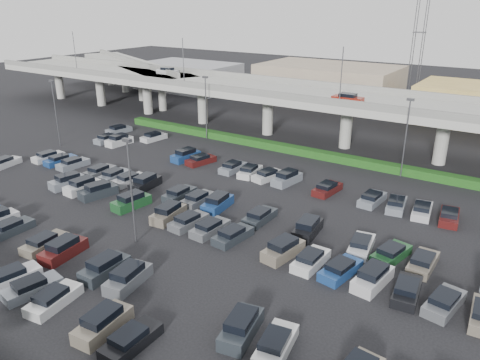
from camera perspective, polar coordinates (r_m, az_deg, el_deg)
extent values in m
plane|color=black|center=(51.43, -6.19, -3.95)|extent=(280.00, 280.00, 0.00)
cube|color=#9A9B92|center=(75.32, 9.47, 9.83)|extent=(150.00, 13.00, 1.10)
cube|color=slate|center=(69.57, 7.33, 9.90)|extent=(150.00, 0.50, 1.00)
cube|color=slate|center=(80.79, 11.41, 11.22)|extent=(150.00, 0.50, 1.00)
cylinder|color=#9A9B92|center=(118.16, -21.16, 10.87)|extent=(1.80, 1.80, 6.70)
cube|color=slate|center=(117.71, -21.36, 12.37)|extent=(2.60, 9.75, 0.50)
cylinder|color=#9A9B92|center=(107.19, -16.67, 10.46)|extent=(1.80, 1.80, 6.70)
cube|color=slate|center=(106.69, -16.85, 12.12)|extent=(2.60, 9.75, 0.50)
cylinder|color=#9A9B92|center=(97.01, -11.21, 9.89)|extent=(1.80, 1.80, 6.70)
cube|color=slate|center=(96.46, -11.35, 11.72)|extent=(2.60, 9.75, 0.50)
cylinder|color=#9A9B92|center=(87.88, -4.58, 9.06)|extent=(1.80, 1.80, 6.70)
cube|color=slate|center=(87.28, -4.64, 11.08)|extent=(2.60, 9.75, 0.50)
cylinder|color=#9A9B92|center=(80.17, 3.41, 7.91)|extent=(1.80, 1.80, 6.70)
cube|color=slate|center=(79.51, 3.46, 10.12)|extent=(2.60, 9.75, 0.50)
cylinder|color=#9A9B92|center=(74.33, 12.80, 6.35)|extent=(1.80, 1.80, 6.70)
cube|color=slate|center=(73.61, 13.00, 8.72)|extent=(2.60, 9.75, 0.50)
cylinder|color=#9A9B92|center=(70.80, 23.38, 4.38)|extent=(1.80, 1.80, 6.70)
cube|color=slate|center=(70.05, 23.76, 6.84)|extent=(2.60, 9.75, 0.50)
cube|color=silver|center=(96.30, -8.84, 12.89)|extent=(4.40, 1.82, 0.82)
cube|color=black|center=(96.22, -8.86, 13.26)|extent=(2.30, 1.60, 0.50)
cube|color=maroon|center=(70.17, 12.98, 9.55)|extent=(4.40, 1.82, 0.82)
cube|color=black|center=(70.05, 13.02, 10.06)|extent=(2.30, 1.60, 0.50)
cylinder|color=#444549|center=(101.50, -19.48, 14.44)|extent=(0.14, 0.14, 8.00)
cylinder|color=#444549|center=(81.19, -6.91, 14.03)|extent=(0.14, 0.14, 8.00)
cylinder|color=#444549|center=(66.71, 12.24, 12.17)|extent=(0.14, 0.14, 8.00)
cube|color=#9A9B92|center=(114.58, -12.94, 13.43)|extent=(50.93, 30.13, 1.10)
cube|color=slate|center=(114.46, -12.99, 13.95)|extent=(47.34, 22.43, 1.00)
cylinder|color=#9A9B92|center=(133.08, -15.56, 12.52)|extent=(1.60, 1.60, 6.70)
cylinder|color=#9A9B92|center=(121.72, -13.90, 11.92)|extent=(1.60, 1.60, 6.70)
cylinder|color=#9A9B92|center=(110.48, -11.91, 11.19)|extent=(1.60, 1.60, 6.70)
cylinder|color=#9A9B92|center=(99.42, -9.49, 10.27)|extent=(1.60, 1.60, 6.70)
cube|color=#144012|center=(70.84, 6.76, 3.65)|extent=(66.00, 1.60, 1.10)
cube|color=silver|center=(43.39, -26.02, -10.66)|extent=(2.58, 4.65, 0.82)
cube|color=black|center=(43.01, -26.38, -10.05)|extent=(1.99, 2.55, 0.50)
cube|color=slate|center=(41.29, -23.99, -12.00)|extent=(2.59, 4.66, 0.82)
cube|color=black|center=(40.88, -24.35, -11.36)|extent=(2.00, 2.55, 0.50)
cube|color=silver|center=(39.26, -21.72, -13.45)|extent=(2.44, 4.62, 0.82)
cube|color=black|center=(38.84, -22.08, -12.80)|extent=(1.92, 2.51, 0.50)
cube|color=#6F6657|center=(35.44, -16.33, -16.61)|extent=(2.21, 4.55, 1.05)
cube|color=black|center=(34.96, -16.48, -15.54)|extent=(1.83, 2.73, 0.65)
cube|color=black|center=(33.81, -13.10, -18.61)|extent=(1.86, 4.42, 0.82)
cube|color=black|center=(33.32, -13.45, -17.94)|extent=(1.62, 2.31, 0.50)
cube|color=#272D33|center=(51.98, -26.14, -5.37)|extent=(1.96, 4.45, 0.82)
cube|color=black|center=(51.64, -26.44, -4.82)|extent=(1.67, 2.35, 0.50)
cube|color=#6F6657|center=(47.65, -22.67, -7.20)|extent=(2.24, 4.56, 0.82)
cube|color=black|center=(47.28, -22.98, -6.61)|extent=(1.82, 2.45, 0.50)
cube|color=#4A1413|center=(45.52, -20.70, -8.10)|extent=(2.34, 4.59, 1.05)
cube|color=black|center=(45.14, -20.84, -7.19)|extent=(1.91, 2.78, 0.65)
cube|color=#272D33|center=(41.61, -16.11, -10.41)|extent=(1.93, 4.44, 1.05)
cube|color=black|center=(41.19, -16.23, -9.44)|extent=(1.66, 2.64, 0.65)
cube|color=#54575B|center=(39.79, -13.46, -11.71)|extent=(2.48, 4.63, 1.05)
cube|color=black|center=(39.36, -13.56, -10.70)|extent=(1.98, 2.82, 0.65)
cube|color=#272D33|center=(33.81, 0.15, -17.70)|extent=(2.63, 4.67, 1.05)
cube|color=black|center=(33.30, 0.15, -16.61)|extent=(2.07, 2.86, 0.65)
cube|color=silver|center=(32.80, 4.40, -19.49)|extent=(2.52, 4.64, 0.82)
cube|color=black|center=(32.26, 4.25, -18.83)|extent=(1.96, 2.53, 0.50)
cube|color=silver|center=(72.76, -26.74, 1.82)|extent=(2.58, 4.66, 0.82)
cube|color=black|center=(72.49, -26.95, 2.25)|extent=(1.99, 2.55, 0.50)
cube|color=slate|center=(61.59, -20.21, -0.32)|extent=(2.57, 4.65, 1.05)
cube|color=black|center=(61.31, -20.31, 0.40)|extent=(2.04, 2.84, 0.65)
cube|color=silver|center=(59.49, -18.61, -0.86)|extent=(2.04, 4.49, 1.05)
cube|color=black|center=(59.21, -18.71, -0.12)|extent=(1.73, 2.68, 0.65)
cube|color=#272D33|center=(57.45, -16.90, -1.44)|extent=(2.71, 4.69, 1.05)
cube|color=black|center=(57.15, -16.99, -0.68)|extent=(2.12, 2.88, 0.65)
cube|color=#1C4F25|center=(53.56, -13.10, -2.73)|extent=(2.29, 4.57, 1.05)
cube|color=black|center=(53.24, -13.17, -1.92)|extent=(1.88, 2.76, 0.65)
cube|color=#6F6657|center=(49.98, -8.71, -4.19)|extent=(2.34, 4.59, 1.05)
cube|color=black|center=(49.63, -8.76, -3.34)|extent=(1.90, 2.77, 0.65)
cube|color=#54575B|center=(48.37, -6.26, -5.12)|extent=(2.17, 4.53, 0.82)
cube|color=black|center=(47.96, -6.45, -4.53)|extent=(1.78, 2.42, 0.50)
cube|color=#54575B|center=(46.82, -3.66, -5.97)|extent=(2.07, 4.50, 0.82)
cube|color=black|center=(46.39, -3.82, -5.37)|extent=(1.73, 2.39, 0.50)
cube|color=#272D33|center=(45.38, -0.86, -6.86)|extent=(2.26, 4.56, 0.82)
cube|color=black|center=(44.94, -1.01, -6.25)|extent=(1.83, 2.45, 0.50)
cube|color=#6F6657|center=(42.82, 5.28, -8.61)|extent=(2.46, 4.62, 1.05)
cube|color=black|center=(42.42, 5.32, -7.65)|extent=(1.98, 2.81, 0.65)
cube|color=silver|center=(41.85, 8.62, -9.73)|extent=(1.93, 4.44, 0.82)
cube|color=black|center=(41.37, 8.55, -9.10)|extent=(1.66, 2.34, 0.50)
cube|color=navy|center=(40.98, 12.15, -10.73)|extent=(2.53, 4.64, 0.82)
cube|color=black|center=(40.49, 12.11, -10.10)|extent=(1.96, 2.54, 0.50)
cube|color=silver|center=(40.21, 15.85, -11.58)|extent=(2.33, 4.59, 1.05)
cube|color=black|center=(39.79, 15.97, -10.58)|extent=(1.90, 2.77, 0.65)
cube|color=black|center=(39.75, 19.67, -12.69)|extent=(2.30, 4.58, 0.82)
cube|color=black|center=(39.25, 19.70, -12.06)|extent=(1.85, 2.46, 0.50)
cube|color=#54575B|center=(39.41, 23.61, -13.62)|extent=(2.53, 4.64, 0.82)
cube|color=black|center=(38.91, 23.69, -13.00)|extent=(1.96, 2.54, 0.50)
cube|color=silver|center=(72.93, -22.31, 2.57)|extent=(2.14, 4.52, 0.82)
cube|color=black|center=(72.64, -22.51, 2.99)|extent=(1.77, 2.41, 0.50)
cube|color=navy|center=(70.74, -21.03, 2.20)|extent=(2.28, 4.57, 0.82)
cube|color=black|center=(70.45, -21.23, 2.64)|extent=(1.84, 2.46, 0.50)
cube|color=slate|center=(68.60, -19.67, 1.81)|extent=(2.07, 4.50, 0.82)
cube|color=black|center=(68.29, -19.87, 2.26)|extent=(1.73, 2.39, 0.50)
cube|color=#54575B|center=(64.44, -16.69, 0.94)|extent=(2.08, 4.50, 0.82)
cube|color=black|center=(64.12, -16.88, 1.42)|extent=(1.73, 2.39, 0.50)
cube|color=slate|center=(62.44, -15.05, 0.46)|extent=(2.13, 4.52, 0.82)
cube|color=black|center=(62.11, -15.24, 0.95)|extent=(1.76, 2.41, 0.50)
cube|color=silver|center=(60.50, -13.31, -0.04)|extent=(2.31, 4.58, 0.82)
cube|color=black|center=(60.15, -13.49, 0.46)|extent=(1.85, 2.47, 0.50)
cube|color=black|center=(58.58, -11.46, -0.48)|extent=(2.22, 4.55, 1.05)
cube|color=black|center=(58.29, -11.52, 0.27)|extent=(1.84, 2.74, 0.65)
cube|color=#272D33|center=(55.09, -7.37, -1.77)|extent=(1.88, 4.42, 0.82)
cube|color=black|center=(54.71, -7.53, -1.23)|extent=(1.63, 2.32, 0.50)
cube|color=#54575B|center=(53.45, -5.13, -2.42)|extent=(1.84, 4.41, 0.82)
cube|color=black|center=(53.06, -5.28, -1.87)|extent=(1.61, 2.31, 0.50)
cube|color=navy|center=(51.86, -2.75, -2.98)|extent=(2.29, 4.57, 1.05)
cube|color=black|center=(51.52, -2.77, -2.15)|extent=(1.88, 2.76, 0.65)
cube|color=#272D33|center=(49.12, 2.45, -4.57)|extent=(1.82, 4.40, 0.82)
cube|color=black|center=(48.70, 2.34, -3.98)|extent=(1.60, 2.30, 0.50)
cube|color=black|center=(46.78, 8.24, -6.02)|extent=(2.28, 4.57, 1.05)
cube|color=black|center=(46.41, 8.30, -5.12)|extent=(1.87, 2.75, 0.65)
cube|color=silver|center=(45.09, 14.58, -7.80)|extent=(2.46, 4.62, 0.82)
cube|color=black|center=(44.63, 14.57, -7.20)|extent=(1.93, 2.52, 0.50)
cube|color=#1C4F25|center=(44.46, 17.94, -8.63)|extent=(2.70, 4.68, 0.82)
cube|color=black|center=(43.99, 17.95, -8.03)|extent=(2.05, 2.58, 0.50)
cube|color=#6F6657|center=(43.98, 21.39, -9.45)|extent=(1.88, 4.43, 0.82)
cube|color=black|center=(43.51, 21.44, -8.85)|extent=(1.63, 2.32, 0.50)
cube|color=slate|center=(79.21, -15.85, 4.77)|extent=(1.88, 4.42, 0.82)
cube|color=black|center=(78.92, -16.00, 5.17)|extent=(1.63, 2.32, 0.50)
cube|color=silver|center=(77.17, -14.51, 4.56)|extent=(2.00, 4.47, 1.05)
cube|color=black|center=(76.95, -14.56, 5.15)|extent=(1.71, 2.66, 0.65)
cube|color=navy|center=(67.90, -6.63, 2.85)|extent=(2.39, 4.60, 1.05)
cube|color=black|center=(67.65, -6.66, 3.51)|extent=(1.94, 2.79, 0.65)
cube|color=#4A1413|center=(66.27, -4.80, 2.35)|extent=(2.74, 4.69, 0.82)
cube|color=black|center=(65.93, -4.92, 2.82)|extent=(2.07, 2.60, 0.50)
cube|color=slate|center=(63.17, -0.87, 1.46)|extent=(1.85, 4.41, 0.82)
cube|color=black|center=(62.80, -0.98, 1.95)|extent=(1.62, 2.31, 0.50)
cube|color=silver|center=(61.74, 1.23, 0.98)|extent=(2.38, 4.60, 0.82)
cube|color=black|center=(61.37, 1.14, 1.48)|extent=(1.89, 2.49, 0.50)
cube|color=silver|center=(60.41, 3.43, 0.48)|extent=(2.79, 4.70, 0.82)
cube|color=black|center=(60.03, 3.35, 0.99)|extent=(2.09, 2.61, 0.50)
cube|color=slate|center=(59.13, 5.73, 0.06)|extent=(2.43, 4.62, 1.05)
cube|color=black|center=(58.84, 5.76, 0.81)|extent=(1.96, 2.80, 0.65)
cube|color=#4A1413|center=(57.02, 10.59, -1.15)|extent=(2.27, 4.57, 0.82)
cube|color=black|center=(56.61, 10.56, -0.63)|extent=(1.84, 2.46, 0.50)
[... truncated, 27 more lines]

